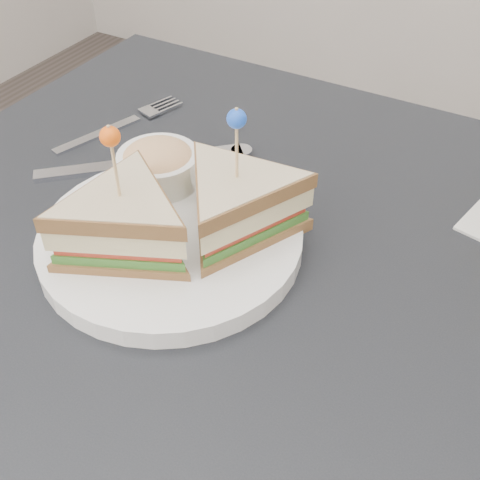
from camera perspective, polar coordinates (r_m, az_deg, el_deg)
name	(u,v)px	position (r m, az deg, el deg)	size (l,w,h in m)	color
table	(226,341)	(0.58, -1.36, -9.56)	(0.80, 0.80, 0.75)	black
plate_meal	(176,214)	(0.54, -6.05, 2.49)	(0.28, 0.27, 0.14)	white
cutlery_fork	(126,122)	(0.76, -10.79, 10.90)	(0.07, 0.17, 0.01)	silver
cutlery_knife	(136,164)	(0.67, -9.87, 7.12)	(0.19, 0.18, 0.01)	silver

